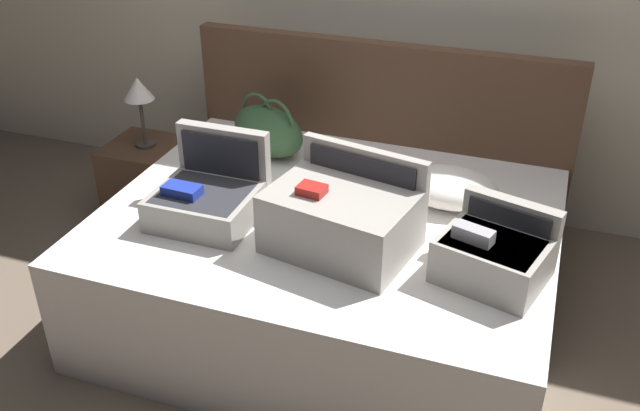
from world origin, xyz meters
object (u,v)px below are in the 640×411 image
at_px(hard_case_small, 494,254).
at_px(table_lamp, 139,93).
at_px(bed, 328,265).
at_px(hard_case_large, 342,216).
at_px(duffel_bag, 268,130).
at_px(hard_case_medium, 209,196).
at_px(pillow_near_headboard, 450,187).
at_px(nightstand, 151,181).

height_order(hard_case_small, table_lamp, table_lamp).
height_order(bed, hard_case_large, hard_case_large).
height_order(hard_case_small, duffel_bag, duffel_bag).
height_order(hard_case_medium, table_lamp, hard_case_medium).
xyz_separation_m(hard_case_large, table_lamp, (-1.38, 0.75, 0.06)).
relative_size(hard_case_small, pillow_near_headboard, 1.06).
xyz_separation_m(bed, hard_case_medium, (-0.47, -0.20, 0.38)).
xyz_separation_m(hard_case_small, duffel_bag, (-1.20, 0.69, 0.02)).
bearing_deg(nightstand, hard_case_small, -21.01).
distance_m(bed, duffel_bag, 0.77).
bearing_deg(hard_case_medium, nightstand, 137.67).
height_order(bed, hard_case_medium, hard_case_medium).
distance_m(duffel_bag, table_lamp, 0.78).
height_order(hard_case_medium, duffel_bag, hard_case_medium).
height_order(bed, table_lamp, table_lamp).
height_order(duffel_bag, pillow_near_headboard, duffel_bag).
relative_size(duffel_bag, table_lamp, 1.23).
height_order(hard_case_large, pillow_near_headboard, hard_case_large).
bearing_deg(table_lamp, nightstand, 0.00).
relative_size(hard_case_large, pillow_near_headboard, 1.45).
xyz_separation_m(bed, hard_case_small, (0.73, -0.24, 0.39)).
xyz_separation_m(pillow_near_headboard, table_lamp, (-1.72, 0.25, 0.13)).
height_order(nightstand, table_lamp, table_lamp).
xyz_separation_m(hard_case_large, hard_case_small, (0.59, -0.01, -0.04)).
bearing_deg(hard_case_medium, pillow_near_headboard, 26.31).
bearing_deg(nightstand, pillow_near_headboard, -8.27).
bearing_deg(pillow_near_headboard, nightstand, 171.73).
bearing_deg(nightstand, bed, -22.44).
bearing_deg(bed, hard_case_small, -18.51).
distance_m(hard_case_medium, duffel_bag, 0.65).
bearing_deg(hard_case_large, hard_case_medium, -172.71).
relative_size(bed, hard_case_small, 4.29).
bearing_deg(duffel_bag, table_lamp, 175.05).
bearing_deg(hard_case_small, hard_case_medium, -166.50).
bearing_deg(hard_case_medium, bed, 23.01).
distance_m(bed, nightstand, 1.35).
distance_m(hard_case_small, nightstand, 2.16).
height_order(duffel_bag, table_lamp, duffel_bag).
xyz_separation_m(hard_case_medium, table_lamp, (-0.78, 0.71, 0.11)).
height_order(bed, nightstand, bed).
distance_m(hard_case_small, pillow_near_headboard, 0.57).
relative_size(bed, nightstand, 4.26).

